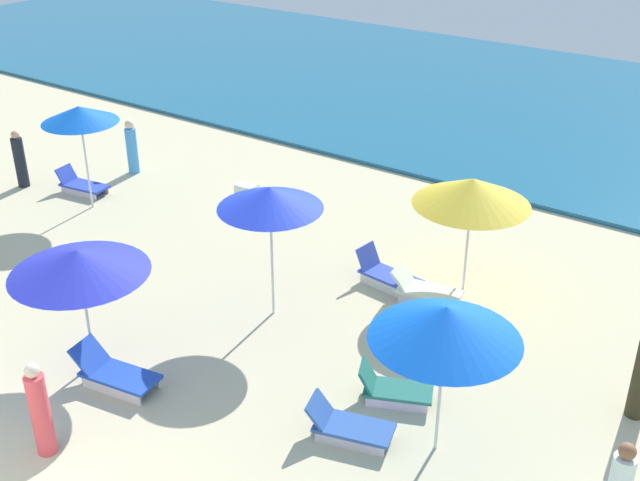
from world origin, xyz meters
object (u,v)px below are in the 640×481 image
Objects in this scene: umbrella_3 at (270,198)px; umbrella_6 at (79,114)px; beachgoer_2 at (40,411)px; lounge_chair_4_0 at (392,389)px; lounge_chair_4_1 at (348,426)px; cooler_box_0 at (247,190)px; umbrella_0 at (78,262)px; umbrella_5 at (472,192)px; umbrella_4 at (446,323)px; lounge_chair_6_0 at (81,185)px; beachgoer_5 at (20,160)px; lounge_chair_0_0 at (114,373)px; lounge_chair_5_1 at (387,275)px; lounge_chair_5_0 at (425,290)px; beachgoer_0 at (132,148)px.

umbrella_6 is at bearing 169.17° from umbrella_3.
lounge_chair_4_0 is at bearing -17.10° from beachgoer_2.
lounge_chair_4_1 reaches higher than cooler_box_0.
beachgoer_2 is (-3.62, -2.92, 0.56)m from lounge_chair_4_1.
umbrella_5 is at bearing 55.38° from umbrella_0.
umbrella_4 is at bearing 143.38° from cooler_box_0.
lounge_chair_6_0 reaches higher than lounge_chair_4_1.
lounge_chair_4_1 is at bearing -19.31° from umbrella_6.
lounge_chair_4_1 is 9.62m from cooler_box_0.
umbrella_0 reaches higher than beachgoer_5.
umbrella_5 is (-1.76, 4.63, -0.09)m from umbrella_4.
lounge_chair_4_0 is at bearing 24.02° from umbrella_0.
umbrella_0 is 2.01m from lounge_chair_0_0.
lounge_chair_4_0 is at bearing 151.29° from umbrella_4.
lounge_chair_6_0 is (-11.06, 2.78, -0.01)m from lounge_chair_4_0.
umbrella_4 reaches higher than beachgoer_5.
umbrella_6 is at bearing 103.05° from lounge_chair_5_1.
lounge_chair_5_1 is (-3.14, 3.84, -2.05)m from umbrella_4.
lounge_chair_5_0 reaches higher than cooler_box_0.
lounge_chair_0_0 reaches higher than lounge_chair_5_0.
beachgoer_0 is (-12.09, 5.16, -1.58)m from umbrella_4.
lounge_chair_0_0 is 4.15m from umbrella_3.
lounge_chair_4_1 is at bearing 136.38° from cooler_box_0.
umbrella_4 is at bearing 14.45° from umbrella_0.
lounge_chair_4_1 is 4.68m from beachgoer_2.
umbrella_6 is at bearing 165.38° from umbrella_4.
beachgoer_0 is (-6.83, 6.91, 0.48)m from lounge_chair_0_0.
beachgoer_5 is (-1.61, -0.61, 0.52)m from lounge_chair_6_0.
lounge_chair_5_1 is (1.30, 2.21, -2.25)m from umbrella_3.
lounge_chair_5_1 is at bearing 61.84° from umbrella_0.
lounge_chair_6_0 is at bearing 167.16° from umbrella_3.
lounge_chair_5_0 is (-1.05, 3.09, 0.03)m from lounge_chair_4_0.
lounge_chair_4_1 is at bearing 128.24° from beachgoer_0.
beachgoer_0 is at bearing 65.03° from beachgoer_2.
beachgoer_2 reaches higher than cooler_box_0.
umbrella_3 is 1.84× the size of lounge_chair_5_0.
lounge_chair_4_0 is (-1.14, 0.63, -2.07)m from umbrella_4.
lounge_chair_5_0 is (-0.94, 4.29, 0.03)m from lounge_chair_4_1.
beachgoer_0 is (-6.06, 6.71, -1.37)m from umbrella_0.
umbrella_6 reaches higher than beachgoer_5.
beachgoer_5 reaches higher than lounge_chair_4_1.
beachgoer_5 is at bearing 29.99° from beachgoer_0.
lounge_chair_4_0 is at bearing -87.26° from beachgoer_5.
beachgoer_0 is 2.93m from beachgoer_5.
umbrella_0 is 0.92× the size of umbrella_4.
umbrella_0 is 1.77× the size of lounge_chair_4_0.
lounge_chair_5_1 is 7.55m from beachgoer_2.
umbrella_5 is 9.66m from umbrella_6.
beachgoer_2 reaches higher than lounge_chair_4_0.
beachgoer_5 is (-12.56, 3.36, 0.52)m from lounge_chair_4_1.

